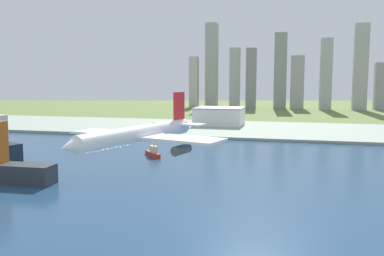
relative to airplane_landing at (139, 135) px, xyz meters
name	(u,v)px	position (x,y,z in m)	size (l,w,h in m)	color
ground_plane	(234,172)	(-2.34, 147.13, -40.07)	(2400.00, 2400.00, 0.00)	olive
water_bay	(213,204)	(-2.34, 87.13, -40.00)	(840.00, 360.00, 0.15)	navy
industrial_pier	(263,130)	(-2.34, 337.13, -38.82)	(840.00, 140.00, 2.50)	#96A593
airplane_landing	(139,135)	(0.00, 0.00, 0.00)	(34.96, 38.13, 11.38)	white
tugboat_small	(153,152)	(-61.62, 180.86, -37.28)	(15.46, 18.01, 9.59)	#B22D1E
warehouse_main	(219,116)	(-50.57, 361.06, -28.28)	(50.59, 42.46, 18.54)	white
distant_skyline	(278,74)	(-5.13, 671.20, 19.73)	(330.12, 52.77, 151.70)	#B5B3B6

